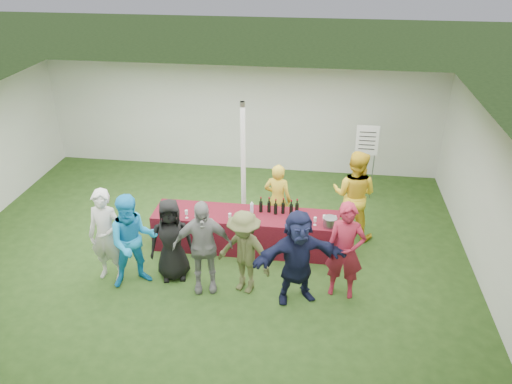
# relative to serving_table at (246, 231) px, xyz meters

# --- Properties ---
(ground) EXTENTS (60.00, 60.00, 0.00)m
(ground) POSITION_rel_serving_table_xyz_m (-0.69, -0.28, -0.38)
(ground) COLOR #284719
(ground) RESTS_ON ground
(tent) EXTENTS (10.00, 10.00, 10.00)m
(tent) POSITION_rel_serving_table_xyz_m (-0.19, 0.92, 0.98)
(tent) COLOR white
(tent) RESTS_ON ground
(serving_table) EXTENTS (3.60, 0.80, 0.75)m
(serving_table) POSITION_rel_serving_table_xyz_m (0.00, 0.00, 0.00)
(serving_table) COLOR maroon
(serving_table) RESTS_ON ground
(wine_bottles) EXTENTS (0.77, 0.13, 0.32)m
(wine_bottles) POSITION_rel_serving_table_xyz_m (0.64, 0.13, 0.50)
(wine_bottles) COLOR black
(wine_bottles) RESTS_ON serving_table
(wine_glasses) EXTENTS (2.81, 0.13, 0.16)m
(wine_glasses) POSITION_rel_serving_table_xyz_m (-0.50, -0.26, 0.49)
(wine_glasses) COLOR silver
(wine_glasses) RESTS_ON serving_table
(water_bottle) EXTENTS (0.07, 0.07, 0.23)m
(water_bottle) POSITION_rel_serving_table_xyz_m (0.11, 0.08, 0.48)
(water_bottle) COLOR silver
(water_bottle) RESTS_ON serving_table
(bar_towel) EXTENTS (0.25, 0.18, 0.03)m
(bar_towel) POSITION_rel_serving_table_xyz_m (1.61, 0.05, 0.39)
(bar_towel) COLOR white
(bar_towel) RESTS_ON serving_table
(dump_bucket) EXTENTS (0.25, 0.25, 0.18)m
(dump_bucket) POSITION_rel_serving_table_xyz_m (1.61, -0.22, 0.46)
(dump_bucket) COLOR slate
(dump_bucket) RESTS_ON serving_table
(wine_list_sign) EXTENTS (0.50, 0.03, 1.80)m
(wine_list_sign) POSITION_rel_serving_table_xyz_m (2.38, 2.41, 0.94)
(wine_list_sign) COLOR slate
(wine_list_sign) RESTS_ON ground
(staff_pourer) EXTENTS (0.63, 0.48, 1.55)m
(staff_pourer) POSITION_rel_serving_table_xyz_m (0.56, 0.62, 0.40)
(staff_pourer) COLOR gold
(staff_pourer) RESTS_ON ground
(staff_back) EXTENTS (1.08, 0.95, 1.87)m
(staff_back) POSITION_rel_serving_table_xyz_m (2.08, 0.74, 0.56)
(staff_back) COLOR yellow
(staff_back) RESTS_ON ground
(customer_0) EXTENTS (0.67, 0.47, 1.77)m
(customer_0) POSITION_rel_serving_table_xyz_m (-2.27, -1.29, 0.51)
(customer_0) COLOR silver
(customer_0) RESTS_ON ground
(customer_1) EXTENTS (1.06, 0.98, 1.75)m
(customer_1) POSITION_rel_serving_table_xyz_m (-1.74, -1.38, 0.50)
(customer_1) COLOR #1896DC
(customer_1) RESTS_ON ground
(customer_2) EXTENTS (0.87, 0.68, 1.57)m
(customer_2) POSITION_rel_serving_table_xyz_m (-1.15, -1.12, 0.41)
(customer_2) COLOR black
(customer_2) RESTS_ON ground
(customer_3) EXTENTS (1.08, 0.64, 1.73)m
(customer_3) POSITION_rel_serving_table_xyz_m (-0.53, -1.37, 0.49)
(customer_3) COLOR gray
(customer_3) RESTS_ON ground
(customer_4) EXTENTS (1.15, 0.92, 1.56)m
(customer_4) POSITION_rel_serving_table_xyz_m (0.18, -1.32, 0.40)
(customer_4) COLOR brown
(customer_4) RESTS_ON ground
(customer_5) EXTENTS (1.66, 1.02, 1.70)m
(customer_5) POSITION_rel_serving_table_xyz_m (1.08, -1.44, 0.48)
(customer_5) COLOR #161B3B
(customer_5) RESTS_ON ground
(customer_6) EXTENTS (0.69, 0.49, 1.77)m
(customer_6) POSITION_rel_serving_table_xyz_m (1.86, -1.20, 0.51)
(customer_6) COLOR maroon
(customer_6) RESTS_ON ground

